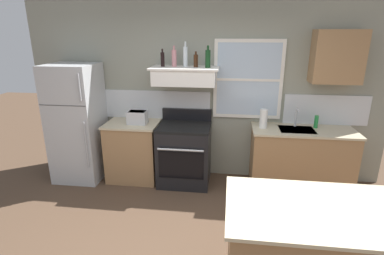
{
  "coord_description": "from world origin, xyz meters",
  "views": [
    {
      "loc": [
        0.4,
        -2.27,
        2.23
      ],
      "look_at": [
        -0.05,
        1.2,
        1.1
      ],
      "focal_mm": 28.03,
      "sensor_mm": 36.0,
      "label": 1
    }
  ],
  "objects": [
    {
      "name": "back_wall",
      "position": [
        0.03,
        2.23,
        1.35
      ],
      "size": [
        5.4,
        0.11,
        2.7
      ],
      "color": "gray",
      "rests_on": "ground_plane"
    },
    {
      "name": "refrigerator",
      "position": [
        -1.9,
        1.84,
        0.89
      ],
      "size": [
        0.7,
        0.72,
        1.78
      ],
      "color": "#B7BABC",
      "rests_on": "ground_plane"
    },
    {
      "name": "counter_left_of_stove",
      "position": [
        -1.05,
        1.9,
        0.46
      ],
      "size": [
        0.79,
        0.63,
        0.91
      ],
      "color": "#9E754C",
      "rests_on": "ground_plane"
    },
    {
      "name": "toaster",
      "position": [
        -0.95,
        1.87,
        1.01
      ],
      "size": [
        0.3,
        0.2,
        0.19
      ],
      "color": "silver",
      "rests_on": "counter_left_of_stove"
    },
    {
      "name": "stove_range",
      "position": [
        -0.25,
        1.86,
        0.46
      ],
      "size": [
        0.76,
        0.69,
        1.09
      ],
      "color": "black",
      "rests_on": "ground_plane"
    },
    {
      "name": "range_hood_shelf",
      "position": [
        -0.25,
        1.96,
        1.62
      ],
      "size": [
        0.96,
        0.52,
        0.24
      ],
      "color": "white"
    },
    {
      "name": "bottle_balsamic_dark",
      "position": [
        -0.57,
        1.97,
        1.85
      ],
      "size": [
        0.06,
        0.06,
        0.25
      ],
      "color": "black",
      "rests_on": "range_hood_shelf"
    },
    {
      "name": "bottle_rose_pink",
      "position": [
        -0.41,
        2.0,
        1.87
      ],
      "size": [
        0.07,
        0.07,
        0.29
      ],
      "color": "#C67F84",
      "rests_on": "range_hood_shelf"
    },
    {
      "name": "bottle_clear_tall",
      "position": [
        -0.25,
        2.0,
        1.89
      ],
      "size": [
        0.06,
        0.06,
        0.35
      ],
      "color": "silver",
      "rests_on": "range_hood_shelf"
    },
    {
      "name": "bottle_brown_stout",
      "position": [
        -0.1,
        1.97,
        1.84
      ],
      "size": [
        0.06,
        0.06,
        0.21
      ],
      "color": "#381E0F",
      "rests_on": "range_hood_shelf"
    },
    {
      "name": "bottle_dark_green_wine",
      "position": [
        0.08,
        1.91,
        1.87
      ],
      "size": [
        0.07,
        0.07,
        0.3
      ],
      "color": "#143819",
      "rests_on": "range_hood_shelf"
    },
    {
      "name": "counter_right_with_sink",
      "position": [
        1.45,
        1.9,
        0.46
      ],
      "size": [
        1.43,
        0.63,
        0.91
      ],
      "color": "#9E754C",
      "rests_on": "ground_plane"
    },
    {
      "name": "sink_faucet",
      "position": [
        1.35,
        2.0,
        1.08
      ],
      "size": [
        0.03,
        0.17,
        0.28
      ],
      "color": "silver",
      "rests_on": "counter_right_with_sink"
    },
    {
      "name": "paper_towel_roll",
      "position": [
        0.88,
        1.9,
        1.04
      ],
      "size": [
        0.11,
        0.11,
        0.27
      ],
      "primitive_type": "cylinder",
      "color": "white",
      "rests_on": "counter_right_with_sink"
    },
    {
      "name": "dish_soap_bottle",
      "position": [
        1.63,
        2.0,
        1.0
      ],
      "size": [
        0.06,
        0.06,
        0.18
      ],
      "primitive_type": "cylinder",
      "color": "#268C3F",
      "rests_on": "counter_right_with_sink"
    },
    {
      "name": "kitchen_island",
      "position": [
        1.1,
        -0.12,
        0.46
      ],
      "size": [
        1.4,
        0.9,
        0.91
      ],
      "color": "#9E754C",
      "rests_on": "ground_plane"
    },
    {
      "name": "upper_cabinet_right",
      "position": [
        1.8,
        2.04,
        1.9
      ],
      "size": [
        0.64,
        0.32,
        0.7
      ],
      "color": "#9E754C"
    }
  ]
}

